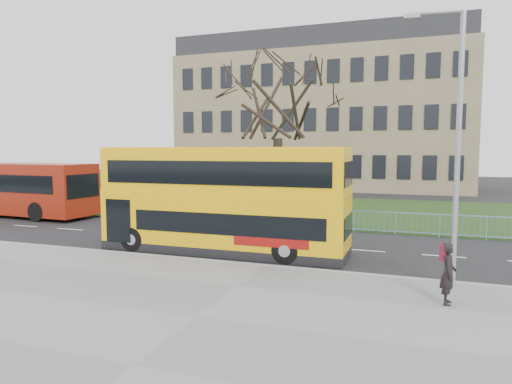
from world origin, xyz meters
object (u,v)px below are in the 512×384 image
(red_bus, at_px, (6,187))
(pedestrian, at_px, (448,273))
(yellow_bus, at_px, (223,197))
(street_lamp, at_px, (455,138))

(red_bus, xyz_separation_m, pedestrian, (25.21, -9.15, -0.81))
(pedestrian, bearing_deg, red_bus, 72.40)
(yellow_bus, relative_size, red_bus, 0.79)
(yellow_bus, distance_m, street_lamp, 8.90)
(red_bus, bearing_deg, pedestrian, -16.84)
(street_lamp, bearing_deg, yellow_bus, 157.99)
(yellow_bus, bearing_deg, red_bus, 163.08)
(red_bus, height_order, pedestrian, red_bus)
(street_lamp, bearing_deg, red_bus, 157.48)
(pedestrian, relative_size, street_lamp, 0.21)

